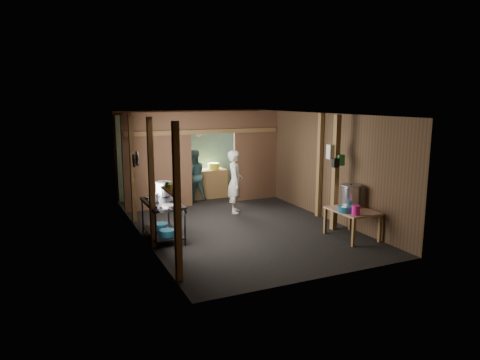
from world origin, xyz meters
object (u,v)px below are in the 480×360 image
stove_pot_large (164,189)px  pink_bucket (356,210)px  prep_table (352,224)px  yellow_tub (213,166)px  gas_range (163,220)px  stock_pot (351,196)px  cook (235,182)px

stove_pot_large → pink_bucket: (3.33, -2.46, -0.25)m
prep_table → yellow_tub: size_ratio=3.02×
prep_table → pink_bucket: size_ratio=5.19×
yellow_tub → gas_range: bearing=-125.9°
prep_table → stock_pot: size_ratio=2.05×
prep_table → gas_range: bearing=156.9°
gas_range → cook: size_ratio=0.84×
stock_pot → cook: cook is taller
gas_range → yellow_tub: yellow_tub is taller
gas_range → stove_pot_large: stove_pot_large is taller
stock_pot → yellow_tub: 4.88m
prep_table → pink_bucket: 0.58m
gas_range → prep_table: size_ratio=1.31×
prep_table → cook: (-1.43, 2.97, 0.51)m
prep_table → stock_pot: 0.61m
gas_range → prep_table: gas_range is taller
gas_range → cook: cook is taller
gas_range → stove_pot_large: 0.78m
gas_range → prep_table: (3.71, -1.58, -0.10)m
stove_pot_large → pink_bucket: size_ratio=1.77×
pink_bucket → cook: (-1.22, 3.33, 0.10)m
stove_pot_large → yellow_tub: (2.25, 2.82, -0.02)m
stove_pot_large → cook: 2.29m
pink_bucket → stock_pot: bearing=60.6°
gas_range → stove_pot_large: bearing=71.7°
stove_pot_large → yellow_tub: 3.61m
pink_bucket → yellow_tub: (-1.08, 5.28, 0.23)m
gas_range → stock_pot: 4.09m
prep_table → cook: size_ratio=0.64×
stock_pot → pink_bucket: stock_pot is taller
yellow_tub → cook: bearing=-94.1°
prep_table → stock_pot: stock_pot is taller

